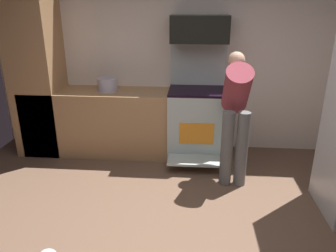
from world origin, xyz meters
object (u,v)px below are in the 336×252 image
at_px(person_cook, 236,109).
at_px(oven_range, 197,120).
at_px(stock_pot, 107,84).
at_px(microwave, 200,29).

bearing_deg(person_cook, oven_range, 123.74).
distance_m(oven_range, person_cook, 0.86).
distance_m(person_cook, stock_pot, 1.78).
xyz_separation_m(oven_range, person_cook, (0.43, -0.65, 0.38)).
relative_size(microwave, stock_pot, 2.74).
bearing_deg(person_cook, stock_pot, 158.28).
bearing_deg(stock_pot, microwave, 3.75).
relative_size(oven_range, stock_pot, 5.72).
height_order(oven_range, microwave, microwave).
bearing_deg(stock_pot, person_cook, -21.72).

